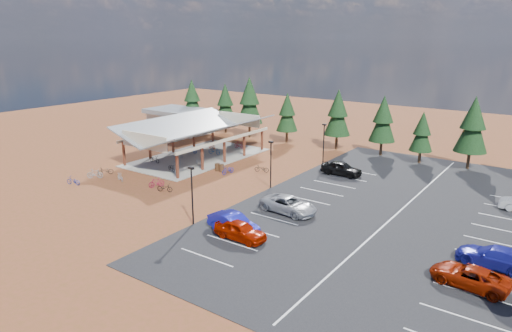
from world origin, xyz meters
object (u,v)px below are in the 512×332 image
(bike_11, at_px, (156,182))
(bike_14, at_px, (228,170))
(car_4, at_px, (341,168))
(bike_1, at_px, (178,154))
(outbuilding, at_px, (180,120))
(lamp_post_0, at_px, (192,192))
(trash_bin_1, at_px, (222,168))
(bike_16, at_px, (262,168))
(car_1, at_px, (234,224))
(lamp_post_1, at_px, (271,161))
(bike_4, at_px, (172,168))
(bike_8, at_px, (106,171))
(lamp_post_2, at_px, (324,141))
(car_0, at_px, (240,230))
(bike_10, at_px, (73,181))
(car_2, at_px, (289,205))
(trash_bin_0, at_px, (217,167))
(car_7, at_px, (495,257))
(bike_0, at_px, (154,159))
(bike_13, at_px, (120,177))
(bike_2, at_px, (191,150))
(bike_6, at_px, (214,151))
(bike_12, at_px, (165,188))
(bike_9, at_px, (95,174))
(bike_5, at_px, (199,162))
(bike_pavilion, at_px, (197,130))
(car_6, at_px, (469,276))
(bike_3, at_px, (212,145))
(bike_7, at_px, (239,145))

(bike_11, bearing_deg, bike_14, 93.80)
(car_4, bearing_deg, bike_1, 104.77)
(outbuilding, bearing_deg, lamp_post_0, -43.99)
(trash_bin_1, bearing_deg, bike_16, 32.37)
(bike_16, distance_m, car_1, 17.74)
(lamp_post_0, bearing_deg, lamp_post_1, 90.00)
(bike_4, bearing_deg, bike_8, 153.80)
(lamp_post_2, distance_m, car_0, 24.70)
(bike_10, xyz_separation_m, car_1, (22.12, 0.12, 0.38))
(car_2, bearing_deg, trash_bin_0, 69.76)
(car_7, bearing_deg, bike_0, -92.38)
(bike_4, height_order, bike_13, bike_4)
(lamp_post_0, distance_m, trash_bin_1, 16.26)
(bike_0, distance_m, bike_2, 6.38)
(bike_6, distance_m, bike_12, 15.75)
(bike_4, xyz_separation_m, bike_16, (8.80, 6.19, -0.08))
(lamp_post_1, height_order, bike_9, lamp_post_1)
(bike_0, bearing_deg, bike_5, -66.96)
(bike_pavilion, height_order, bike_2, bike_pavilion)
(bike_2, distance_m, car_1, 27.41)
(bike_pavilion, distance_m, bike_13, 13.09)
(car_6, bearing_deg, car_7, 172.73)
(lamp_post_1, distance_m, car_0, 13.29)
(car_1, bearing_deg, bike_10, 99.60)
(trash_bin_0, xyz_separation_m, bike_10, (-9.28, -13.29, 0.01))
(bike_11, bearing_deg, bike_3, 136.07)
(bike_0, height_order, bike_9, bike_9)
(bike_16, bearing_deg, car_7, 52.86)
(bike_11, height_order, bike_16, bike_11)
(bike_7, bearing_deg, bike_5, -169.92)
(outbuilding, height_order, bike_2, outbuilding)
(bike_8, relative_size, car_4, 0.38)
(bike_2, distance_m, bike_4, 8.94)
(bike_0, xyz_separation_m, bike_8, (-0.84, -6.81, -0.08))
(bike_3, relative_size, bike_7, 0.85)
(lamp_post_1, xyz_separation_m, trash_bin_0, (-8.89, 1.76, -2.53))
(lamp_post_0, bearing_deg, car_1, 8.56)
(bike_6, bearing_deg, car_0, -140.01)
(bike_9, distance_m, bike_11, 8.31)
(lamp_post_2, height_order, bike_7, lamp_post_2)
(trash_bin_1, relative_size, bike_10, 0.51)
(bike_10, distance_m, car_1, 22.12)
(lamp_post_2, height_order, trash_bin_1, lamp_post_2)
(bike_4, distance_m, bike_14, 6.82)
(bike_3, bearing_deg, bike_9, -173.81)
(bike_0, height_order, bike_7, bike_7)
(bike_5, height_order, bike_6, bike_6)
(trash_bin_1, distance_m, car_1, 17.96)
(bike_9, relative_size, bike_12, 1.09)
(bike_13, bearing_deg, bike_6, -167.67)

